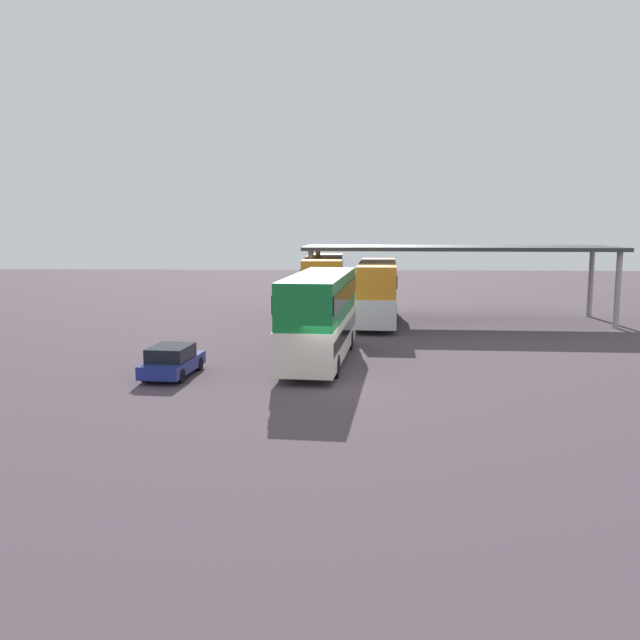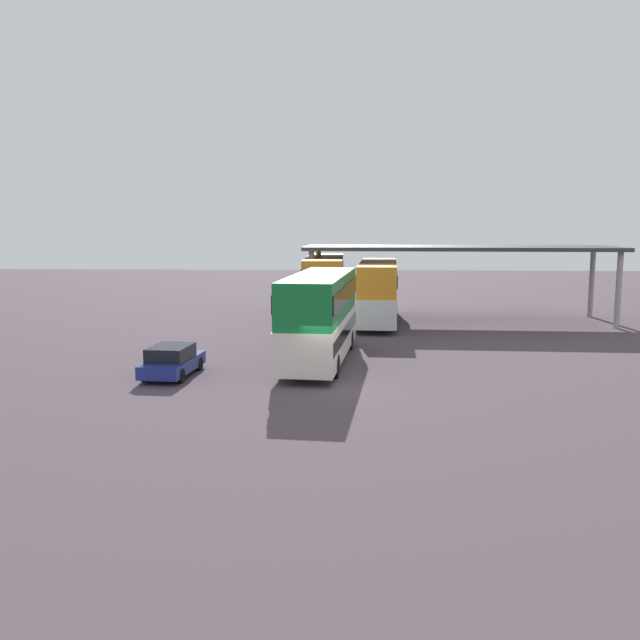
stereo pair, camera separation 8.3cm
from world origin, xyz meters
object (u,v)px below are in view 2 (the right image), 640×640
parked_hatchback (172,361)px  double_decker_near_canopy (325,285)px  double_decker_main (320,314)px  double_decker_mid_row (378,289)px

parked_hatchback → double_decker_near_canopy: 18.55m
double_decker_main → double_decker_near_canopy: size_ratio=0.94×
parked_hatchback → double_decker_near_canopy: (5.88, 17.51, 1.70)m
double_decker_main → parked_hatchback: double_decker_main is taller
double_decker_main → double_decker_near_canopy: bearing=6.7°
parked_hatchback → double_decker_mid_row: 19.01m
parked_hatchback → double_decker_near_canopy: double_decker_near_canopy is taller
double_decker_near_canopy → parked_hatchback: bearing=161.2°
double_decker_main → parked_hatchback: (-6.20, -3.39, -1.61)m
double_decker_near_canopy → double_decker_mid_row: double_decker_near_canopy is taller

